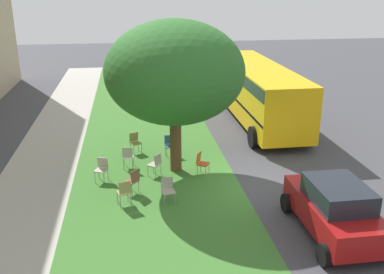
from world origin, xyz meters
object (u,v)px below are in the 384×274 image
object	(u,v)px
chair_2	(128,156)
chair_7	(168,188)
chair_1	(156,163)
chair_5	(135,141)
chair_8	(102,168)
street_tree	(175,72)
chair_4	(133,180)
chair_3	(170,144)
parked_car	(334,208)
school_bus	(257,87)
chair_6	(124,191)
chair_0	(201,162)

from	to	relation	value
chair_2	chair_7	size ratio (longest dim) A/B	1.00
chair_1	chair_5	xyz separation A→B (m)	(2.52, 0.71, 0.00)
chair_5	chair_8	xyz separation A→B (m)	(-2.65, 1.27, 0.00)
street_tree	chair_4	size ratio (longest dim) A/B	6.50
chair_7	chair_1	bearing A→B (deg)	6.48
chair_1	chair_3	world-z (taller)	same
street_tree	chair_2	bearing A→B (deg)	75.63
street_tree	chair_1	world-z (taller)	street_tree
chair_3	street_tree	bearing A→B (deg)	-176.81
street_tree	parked_car	world-z (taller)	street_tree
chair_3	chair_4	world-z (taller)	same
school_bus	chair_2	bearing A→B (deg)	129.12
chair_4	parked_car	world-z (taller)	parked_car
chair_1	chair_3	bearing A→B (deg)	-20.10
chair_4	chair_8	world-z (taller)	same
chair_8	chair_6	bearing A→B (deg)	-158.03
chair_1	chair_0	bearing A→B (deg)	-94.56
street_tree	chair_7	distance (m)	4.25
chair_0	parked_car	size ratio (longest dim) A/B	0.24
chair_4	chair_8	distance (m)	1.63
chair_0	chair_8	size ratio (longest dim) A/B	1.00
chair_0	chair_1	bearing A→B (deg)	85.44
chair_0	chair_1	distance (m)	1.72
street_tree	chair_3	world-z (taller)	street_tree
chair_0	chair_4	world-z (taller)	same
chair_2	chair_6	size ratio (longest dim) A/B	1.00
chair_0	chair_6	bearing A→B (deg)	125.03
chair_1	chair_4	distance (m)	1.60
parked_car	school_bus	world-z (taller)	school_bus
chair_8	chair_4	bearing A→B (deg)	-137.57
chair_5	chair_2	bearing A→B (deg)	168.96
chair_5	parked_car	bearing A→B (deg)	-143.04
street_tree	chair_3	bearing A→B (deg)	3.19
chair_0	chair_3	world-z (taller)	same
chair_2	chair_7	bearing A→B (deg)	-157.43
chair_1	chair_8	xyz separation A→B (m)	(-0.13, 1.98, 0.00)
chair_1	chair_4	world-z (taller)	same
chair_3	chair_8	world-z (taller)	same
chair_2	parked_car	distance (m)	8.10
chair_1	school_bus	distance (m)	8.63
street_tree	school_bus	bearing A→B (deg)	-39.48
chair_6	parked_car	xyz separation A→B (m)	(-2.61, -5.93, 0.32)
chair_2	chair_4	xyz separation A→B (m)	(-2.23, -0.15, 0.00)
chair_0	chair_1	xyz separation A→B (m)	(0.14, 1.71, 0.00)
chair_0	parked_car	bearing A→B (deg)	-146.57
chair_0	chair_7	distance (m)	2.51
chair_8	chair_0	bearing A→B (deg)	-90.09
chair_5	chair_7	bearing A→B (deg)	-168.47
school_bus	chair_0	bearing A→B (deg)	148.45
chair_8	parked_car	bearing A→B (deg)	-124.47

